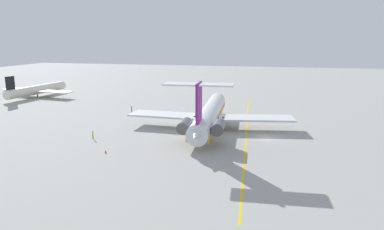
% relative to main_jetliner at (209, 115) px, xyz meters
% --- Properties ---
extents(ground, '(374.14, 374.14, 0.00)m').
position_rel_main_jetliner_xyz_m(ground, '(-3.47, -12.76, -3.34)').
color(ground, '#9E9E99').
extents(main_jetliner, '(42.08, 37.30, 12.25)m').
position_rel_main_jetliner_xyz_m(main_jetliner, '(0.00, 0.00, 0.00)').
color(main_jetliner, silver).
rests_on(main_jetliner, ground).
extents(airliner_mid_left, '(27.41, 27.15, 8.19)m').
position_rel_main_jetliner_xyz_m(airliner_mid_left, '(31.71, 66.12, -0.93)').
color(airliner_mid_left, silver).
rests_on(airliner_mid_left, ground).
extents(ground_crew_near_nose, '(0.27, 0.38, 1.68)m').
position_rel_main_jetliner_xyz_m(ground_crew_near_nose, '(-12.69, 21.16, -2.28)').
color(ground_crew_near_nose, black).
rests_on(ground_crew_near_nose, ground).
extents(ground_crew_near_tail, '(0.44, 0.28, 1.74)m').
position_rel_main_jetliner_xyz_m(ground_crew_near_tail, '(13.79, 24.07, -2.24)').
color(ground_crew_near_tail, black).
rests_on(ground_crew_near_tail, ground).
extents(safety_cone_nose, '(0.40, 0.40, 0.55)m').
position_rel_main_jetliner_xyz_m(safety_cone_nose, '(-20.31, 14.54, -3.07)').
color(safety_cone_nose, '#EA590F').
rests_on(safety_cone_nose, ground).
extents(taxiway_centreline, '(81.73, 6.23, 0.01)m').
position_rel_main_jetliner_xyz_m(taxiway_centreline, '(1.18, -8.14, -3.34)').
color(taxiway_centreline, gold).
rests_on(taxiway_centreline, ground).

